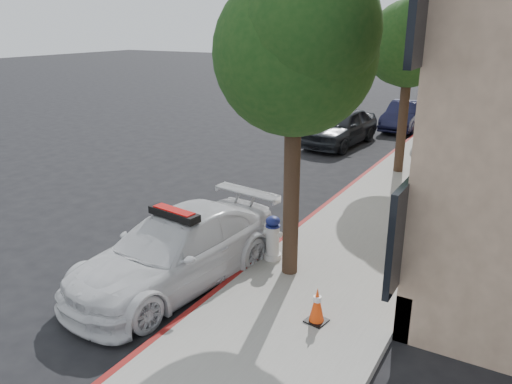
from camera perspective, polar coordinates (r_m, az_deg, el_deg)
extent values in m
plane|color=black|center=(12.83, -3.87, -2.96)|extent=(120.00, 120.00, 0.00)
cube|color=gray|center=(20.64, 20.59, 4.54)|extent=(3.20, 50.00, 0.15)
cube|color=maroon|center=(20.93, 16.45, 5.15)|extent=(0.12, 50.00, 0.15)
cylinder|color=black|center=(9.21, 4.07, 0.09)|extent=(0.30, 0.30, 3.30)
sphere|color=#163C13|center=(8.74, 4.46, 15.48)|extent=(2.80, 2.80, 2.80)
sphere|color=#163C13|center=(8.29, 6.21, 18.02)|extent=(2.24, 2.24, 2.24)
sphere|color=#163C13|center=(9.19, 3.22, 13.79)|extent=(2.10, 2.10, 2.10)
cylinder|color=black|center=(16.59, 16.39, 7.64)|extent=(0.30, 0.30, 3.19)
sphere|color=#163C13|center=(16.32, 17.19, 15.90)|extent=(2.60, 2.60, 2.60)
sphere|color=#163C13|center=(15.93, 18.53, 17.16)|extent=(2.08, 2.08, 2.08)
sphere|color=#163C13|center=(16.71, 16.13, 15.01)|extent=(1.95, 1.95, 1.95)
cylinder|color=black|center=(24.34, 21.14, 10.78)|extent=(0.30, 0.30, 3.41)
sphere|color=#163C13|center=(24.17, 21.87, 16.64)|extent=(3.00, 3.00, 3.00)
sphere|color=#163C13|center=(23.81, 22.86, 17.48)|extent=(2.40, 2.40, 2.40)
sphere|color=#163C13|center=(24.53, 21.06, 16.04)|extent=(2.25, 2.25, 2.25)
imported|color=white|center=(9.59, -9.11, -6.58)|extent=(2.49, 4.87, 1.35)
cube|color=black|center=(9.30, -9.34, -2.48)|extent=(1.13, 0.42, 0.14)
cube|color=#A50A07|center=(9.28, -9.36, -2.14)|extent=(0.92, 0.34, 0.06)
imported|color=#212429|center=(20.60, 9.65, 7.36)|extent=(2.07, 4.49, 1.49)
imported|color=#141533|center=(24.36, 16.65, 8.36)|extent=(1.39, 3.93, 1.29)
cylinder|color=silver|center=(10.32, 1.90, -7.32)|extent=(0.36, 0.36, 0.11)
cylinder|color=silver|center=(10.17, 1.92, -5.47)|extent=(0.27, 0.27, 0.62)
ellipsoid|color=navy|center=(10.00, 1.95, -3.34)|extent=(0.29, 0.29, 0.20)
cylinder|color=silver|center=(10.11, 1.93, -4.75)|extent=(0.39, 0.15, 0.11)
cylinder|color=silver|center=(10.11, 1.93, -4.75)|extent=(0.13, 0.21, 0.11)
cube|color=black|center=(8.41, 6.91, -14.38)|extent=(0.37, 0.37, 0.03)
cone|color=#FF440D|center=(8.25, 6.99, -12.61)|extent=(0.25, 0.25, 0.58)
cylinder|color=white|center=(8.20, 7.02, -12.03)|extent=(0.13, 0.13, 0.09)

